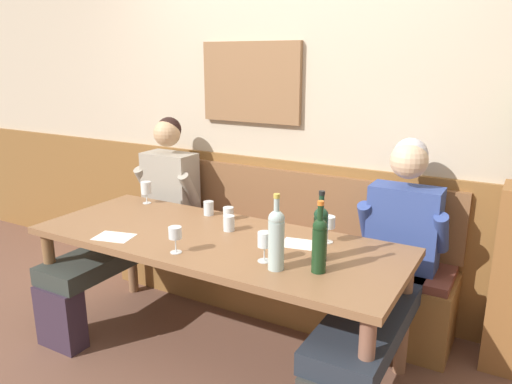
# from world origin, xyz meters

# --- Properties ---
(ground_plane) EXTENTS (6.80, 6.80, 0.02)m
(ground_plane) POSITION_xyz_m (0.00, 0.00, -0.01)
(ground_plane) COLOR brown
(ground_plane) RESTS_ON ground
(room_wall_back) EXTENTS (6.80, 0.12, 2.80)m
(room_wall_back) POSITION_xyz_m (-0.00, 1.09, 1.40)
(room_wall_back) COLOR #C4B49C
(room_wall_back) RESTS_ON ground
(wood_wainscot_panel) EXTENTS (6.80, 0.03, 1.00)m
(wood_wainscot_panel) POSITION_xyz_m (0.00, 1.04, 0.50)
(wood_wainscot_panel) COLOR brown
(wood_wainscot_panel) RESTS_ON ground
(wall_bench) EXTENTS (2.41, 0.42, 0.94)m
(wall_bench) POSITION_xyz_m (0.00, 0.83, 0.28)
(wall_bench) COLOR brown
(wall_bench) RESTS_ON ground
(dining_table) EXTENTS (2.11, 0.82, 0.72)m
(dining_table) POSITION_xyz_m (0.00, 0.16, 0.65)
(dining_table) COLOR brown
(dining_table) RESTS_ON ground
(person_left_seat) EXTENTS (0.50, 1.25, 1.27)m
(person_left_seat) POSITION_xyz_m (-0.85, 0.47, 0.62)
(person_left_seat) COLOR #332535
(person_left_seat) RESTS_ON ground
(person_center_left_seat) EXTENTS (0.51, 1.25, 1.26)m
(person_center_left_seat) POSITION_xyz_m (0.88, 0.46, 0.61)
(person_center_left_seat) COLOR #343431
(person_center_left_seat) RESTS_ON ground
(wine_bottle_clear_water) EXTENTS (0.08, 0.08, 0.37)m
(wine_bottle_clear_water) POSITION_xyz_m (0.49, -0.05, 0.88)
(wine_bottle_clear_water) COLOR #ACC5C2
(wine_bottle_clear_water) RESTS_ON dining_table
(wine_bottle_amber_mid) EXTENTS (0.07, 0.07, 0.35)m
(wine_bottle_amber_mid) POSITION_xyz_m (0.68, 0.02, 0.87)
(wine_bottle_amber_mid) COLOR #18371B
(wine_bottle_amber_mid) RESTS_ON dining_table
(wine_bottle_green_tall) EXTENTS (0.07, 0.07, 0.35)m
(wine_bottle_green_tall) POSITION_xyz_m (0.63, 0.15, 0.87)
(wine_bottle_green_tall) COLOR #183A24
(wine_bottle_green_tall) RESTS_ON dining_table
(wine_glass_left_end) EXTENTS (0.07, 0.07, 0.15)m
(wine_glass_left_end) POSITION_xyz_m (0.40, -0.00, 0.83)
(wine_glass_left_end) COLOR silver
(wine_glass_left_end) RESTS_ON dining_table
(wine_glass_by_bottle) EXTENTS (0.07, 0.07, 0.14)m
(wine_glass_by_bottle) POSITION_xyz_m (-0.05, -0.13, 0.83)
(wine_glass_by_bottle) COLOR silver
(wine_glass_by_bottle) RESTS_ON dining_table
(wine_glass_right_end) EXTENTS (0.07, 0.07, 0.15)m
(wine_glass_right_end) POSITION_xyz_m (-0.78, 0.47, 0.83)
(wine_glass_right_end) COLOR silver
(wine_glass_right_end) RESTS_ON dining_table
(wine_glass_center_front) EXTENTS (0.08, 0.08, 0.15)m
(wine_glass_center_front) POSITION_xyz_m (0.57, 0.39, 0.83)
(wine_glass_center_front) COLOR silver
(wine_glass_center_front) RESTS_ON dining_table
(water_tumbler_center) EXTENTS (0.07, 0.07, 0.08)m
(water_tumbler_center) POSITION_xyz_m (-0.10, 0.45, 0.76)
(water_tumbler_center) COLOR silver
(water_tumbler_center) RESTS_ON dining_table
(water_tumbler_left) EXTENTS (0.07, 0.07, 0.09)m
(water_tumbler_left) POSITION_xyz_m (0.01, 0.29, 0.77)
(water_tumbler_left) COLOR silver
(water_tumbler_left) RESTS_ON dining_table
(water_tumbler_right) EXTENTS (0.06, 0.06, 0.09)m
(water_tumbler_right) POSITION_xyz_m (-0.26, 0.47, 0.77)
(water_tumbler_right) COLOR silver
(water_tumbler_right) RESTS_ON dining_table
(tasting_sheet_left_guest) EXTENTS (0.23, 0.19, 0.00)m
(tasting_sheet_left_guest) POSITION_xyz_m (0.46, 0.30, 0.73)
(tasting_sheet_left_guest) COLOR white
(tasting_sheet_left_guest) RESTS_ON dining_table
(tasting_sheet_right_guest) EXTENTS (0.24, 0.20, 0.00)m
(tasting_sheet_right_guest) POSITION_xyz_m (-0.49, -0.12, 0.73)
(tasting_sheet_right_guest) COLOR white
(tasting_sheet_right_guest) RESTS_ON dining_table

